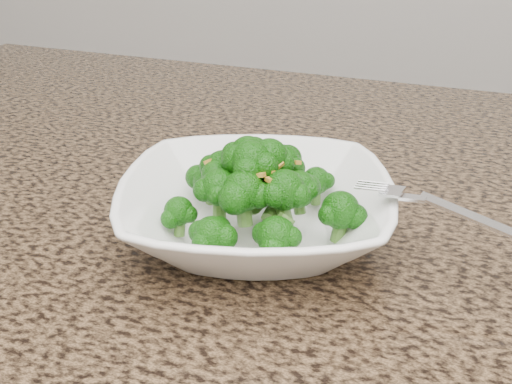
% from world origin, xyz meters
% --- Properties ---
extents(granite_counter, '(1.64, 1.04, 0.03)m').
position_xyz_m(granite_counter, '(0.00, 0.30, 0.89)').
color(granite_counter, brown).
rests_on(granite_counter, cabinet).
extents(bowl, '(0.32, 0.32, 0.06)m').
position_xyz_m(bowl, '(-0.01, 0.22, 0.93)').
color(bowl, white).
rests_on(bowl, granite_counter).
extents(broccoli_pile, '(0.22, 0.22, 0.06)m').
position_xyz_m(broccoli_pile, '(-0.01, 0.22, 0.99)').
color(broccoli_pile, '#13580A').
rests_on(broccoli_pile, bowl).
extents(garlic_topping, '(0.13, 0.13, 0.01)m').
position_xyz_m(garlic_topping, '(-0.01, 0.22, 1.03)').
color(garlic_topping, gold).
rests_on(garlic_topping, broccoli_pile).
extents(fork, '(0.18, 0.05, 0.01)m').
position_xyz_m(fork, '(0.13, 0.22, 0.97)').
color(fork, silver).
rests_on(fork, bowl).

